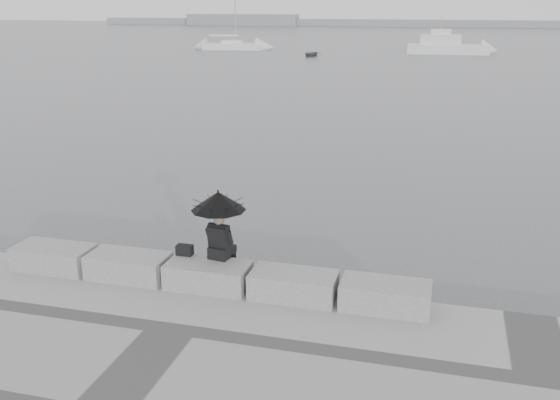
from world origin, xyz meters
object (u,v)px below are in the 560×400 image
(seated_person, at_px, (218,210))
(sailboat_left, at_px, (232,46))
(dinghy, at_px, (311,54))
(motor_cruiser, at_px, (448,46))

(seated_person, xyz_separation_m, sailboat_left, (-23.02, 66.66, -1.45))
(sailboat_left, xyz_separation_m, dinghy, (11.77, -6.97, -0.28))
(motor_cruiser, bearing_deg, dinghy, -155.67)
(sailboat_left, bearing_deg, dinghy, -40.45)
(seated_person, height_order, sailboat_left, sailboat_left)
(dinghy, bearing_deg, seated_person, -72.40)
(dinghy, bearing_deg, motor_cruiser, 32.78)
(motor_cruiser, distance_m, dinghy, 16.54)
(sailboat_left, height_order, motor_cruiser, sailboat_left)
(seated_person, height_order, motor_cruiser, motor_cruiser)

